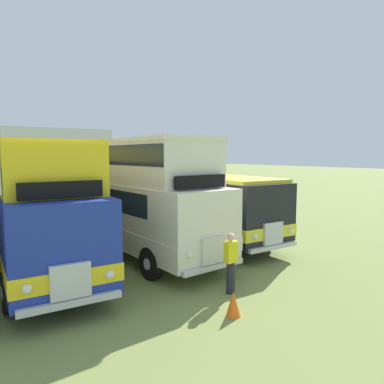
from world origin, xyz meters
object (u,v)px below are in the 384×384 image
at_px(bus_sixth_in_row, 126,190).
at_px(bus_seventh_in_row, 195,200).
at_px(bus_fifth_in_row, 32,199).
at_px(marshal_person, 231,263).
at_px(cone_mid_row, 233,304).

xyz_separation_m(bus_sixth_in_row, bus_seventh_in_row, (3.63, 0.28, -0.72)).
height_order(bus_sixth_in_row, bus_seventh_in_row, bus_sixth_in_row).
bearing_deg(bus_fifth_in_row, marshal_person, -56.64).
bearing_deg(cone_mid_row, bus_fifth_in_row, 113.18).
distance_m(bus_seventh_in_row, cone_mid_row, 8.72).
bearing_deg(cone_mid_row, bus_sixth_in_row, 85.89).
bearing_deg(bus_fifth_in_row, bus_sixth_in_row, 0.81).
distance_m(bus_seventh_in_row, marshal_person, 7.22).
bearing_deg(cone_mid_row, bus_seventh_in_row, 61.17).
height_order(bus_fifth_in_row, marshal_person, bus_fifth_in_row).
distance_m(bus_sixth_in_row, bus_seventh_in_row, 3.71).
bearing_deg(bus_sixth_in_row, bus_fifth_in_row, -179.19).
bearing_deg(bus_seventh_in_row, bus_sixth_in_row, -175.51).
bearing_deg(bus_fifth_in_row, cone_mid_row, -66.82).
bearing_deg(bus_seventh_in_row, marshal_person, -116.95).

